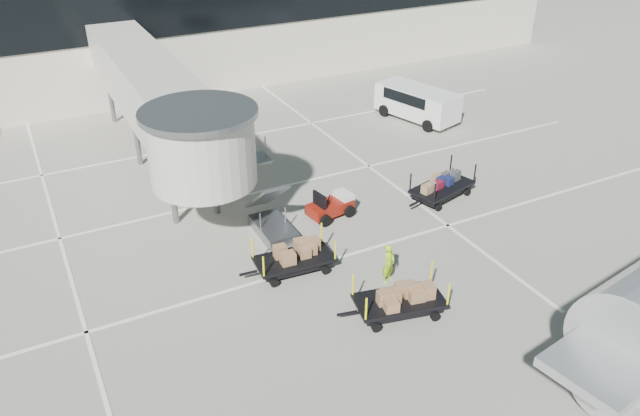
{
  "coord_description": "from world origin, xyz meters",
  "views": [
    {
      "loc": [
        -10.41,
        -17.02,
        14.9
      ],
      "look_at": [
        -0.07,
        3.03,
        2.0
      ],
      "focal_mm": 35.0,
      "sensor_mm": 36.0,
      "label": 1
    }
  ],
  "objects_px": {
    "box_cart_near": "(398,302)",
    "box_cart_far": "(295,259)",
    "suitcase_cart": "(443,187)",
    "ground_worker": "(389,263)",
    "baggage_tug": "(331,206)",
    "minivan": "(415,101)"
  },
  "relations": [
    {
      "from": "box_cart_far",
      "to": "box_cart_near",
      "type": "bearing_deg",
      "value": -59.24
    },
    {
      "from": "suitcase_cart",
      "to": "ground_worker",
      "type": "xyz_separation_m",
      "value": [
        -6.2,
        -4.7,
        0.29
      ]
    },
    {
      "from": "suitcase_cart",
      "to": "box_cart_far",
      "type": "height_order",
      "value": "suitcase_cart"
    },
    {
      "from": "suitcase_cart",
      "to": "box_cart_near",
      "type": "xyz_separation_m",
      "value": [
        -7.04,
        -6.65,
        0.06
      ]
    },
    {
      "from": "box_cart_far",
      "to": "ground_worker",
      "type": "bearing_deg",
      "value": -34.05
    },
    {
      "from": "box_cart_far",
      "to": "ground_worker",
      "type": "height_order",
      "value": "ground_worker"
    },
    {
      "from": "box_cart_far",
      "to": "baggage_tug",
      "type": "bearing_deg",
      "value": 47.62
    },
    {
      "from": "minivan",
      "to": "ground_worker",
      "type": "bearing_deg",
      "value": -144.17
    },
    {
      "from": "baggage_tug",
      "to": "minivan",
      "type": "bearing_deg",
      "value": 29.12
    },
    {
      "from": "box_cart_near",
      "to": "box_cart_far",
      "type": "bearing_deg",
      "value": 128.17
    },
    {
      "from": "baggage_tug",
      "to": "suitcase_cart",
      "type": "distance_m",
      "value": 5.85
    },
    {
      "from": "suitcase_cart",
      "to": "ground_worker",
      "type": "height_order",
      "value": "ground_worker"
    },
    {
      "from": "baggage_tug",
      "to": "suitcase_cart",
      "type": "height_order",
      "value": "suitcase_cart"
    },
    {
      "from": "suitcase_cart",
      "to": "box_cart_far",
      "type": "xyz_separation_m",
      "value": [
        -9.19,
        -2.33,
        0.02
      ]
    },
    {
      "from": "baggage_tug",
      "to": "box_cart_far",
      "type": "relative_size",
      "value": 0.59
    },
    {
      "from": "baggage_tug",
      "to": "box_cart_near",
      "type": "xyz_separation_m",
      "value": [
        -1.25,
        -7.52,
        0.11
      ]
    },
    {
      "from": "box_cart_near",
      "to": "box_cart_far",
      "type": "relative_size",
      "value": 1.04
    },
    {
      "from": "baggage_tug",
      "to": "box_cart_near",
      "type": "height_order",
      "value": "box_cart_near"
    },
    {
      "from": "baggage_tug",
      "to": "box_cart_near",
      "type": "distance_m",
      "value": 7.62
    },
    {
      "from": "baggage_tug",
      "to": "ground_worker",
      "type": "distance_m",
      "value": 5.59
    },
    {
      "from": "baggage_tug",
      "to": "minivan",
      "type": "height_order",
      "value": "minivan"
    },
    {
      "from": "baggage_tug",
      "to": "box_cart_far",
      "type": "bearing_deg",
      "value": -146.18
    }
  ]
}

